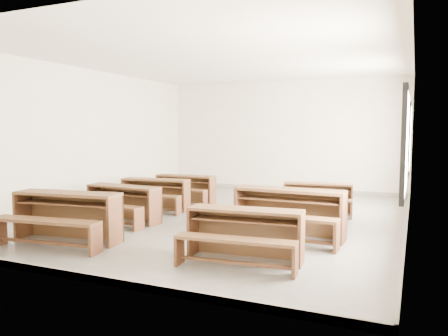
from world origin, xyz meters
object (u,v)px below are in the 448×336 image
at_px(desk_set_5, 288,210).
at_px(desk_set_3, 185,187).
at_px(desk_set_0, 65,213).
at_px(desk_set_1, 122,201).
at_px(desk_set_4, 244,231).
at_px(desk_set_2, 155,192).
at_px(desk_set_6, 293,204).
at_px(desk_set_7, 318,196).

bearing_deg(desk_set_5, desk_set_3, 144.26).
bearing_deg(desk_set_0, desk_set_1, 87.39).
height_order(desk_set_1, desk_set_4, desk_set_4).
distance_m(desk_set_2, desk_set_6, 3.25).
bearing_deg(desk_set_0, desk_set_2, 87.90).
height_order(desk_set_1, desk_set_7, desk_set_1).
distance_m(desk_set_1, desk_set_4, 3.37).
height_order(desk_set_1, desk_set_5, desk_set_5).
bearing_deg(desk_set_5, desk_set_1, -178.11).
distance_m(desk_set_3, desk_set_7, 3.29).
xyz_separation_m(desk_set_5, desk_set_7, (0.00, 2.36, -0.10)).
bearing_deg(desk_set_6, desk_set_5, -80.76).
distance_m(desk_set_2, desk_set_7, 3.58).
distance_m(desk_set_0, desk_set_2, 2.97).
distance_m(desk_set_0, desk_set_5, 3.57).
bearing_deg(desk_set_6, desk_set_3, 153.94).
distance_m(desk_set_4, desk_set_6, 2.45).
bearing_deg(desk_set_1, desk_set_4, -19.72).
relative_size(desk_set_2, desk_set_7, 1.07).
height_order(desk_set_3, desk_set_5, desk_set_5).
relative_size(desk_set_0, desk_set_3, 1.23).
bearing_deg(desk_set_7, desk_set_2, -169.52).
relative_size(desk_set_2, desk_set_6, 1.05).
relative_size(desk_set_5, desk_set_6, 1.19).
xyz_separation_m(desk_set_3, desk_set_7, (3.29, -0.10, -0.01)).
xyz_separation_m(desk_set_0, desk_set_7, (3.17, 4.02, -0.08)).
relative_size(desk_set_0, desk_set_2, 1.15).
height_order(desk_set_6, desk_set_7, desk_set_6).
relative_size(desk_set_4, desk_set_5, 0.90).
relative_size(desk_set_0, desk_set_5, 1.02).
bearing_deg(desk_set_0, desk_set_3, 84.82).
bearing_deg(desk_set_7, desk_set_5, -96.79).
bearing_deg(desk_set_5, desk_set_2, 160.15).
bearing_deg(desk_set_2, desk_set_3, 77.00).
xyz_separation_m(desk_set_6, desk_set_7, (0.18, 1.36, -0.02)).
relative_size(desk_set_1, desk_set_5, 0.89).
height_order(desk_set_0, desk_set_6, desk_set_0).
bearing_deg(desk_set_6, desk_set_2, 173.75).
bearing_deg(desk_set_2, desk_set_7, 10.39).
xyz_separation_m(desk_set_4, desk_set_6, (0.04, 2.45, -0.02)).
distance_m(desk_set_3, desk_set_4, 4.97).
bearing_deg(desk_set_3, desk_set_4, -53.98).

